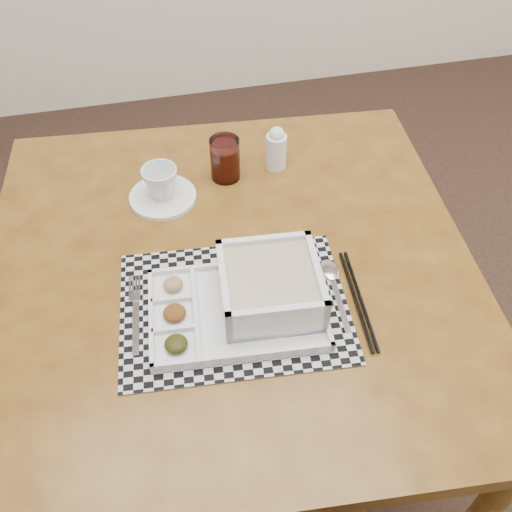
# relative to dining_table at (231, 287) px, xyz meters

# --- Properties ---
(dining_table) EXTENTS (1.07, 1.07, 0.74)m
(dining_table) POSITION_rel_dining_table_xyz_m (0.00, 0.00, 0.00)
(dining_table) COLOR #4E2B0E
(dining_table) RESTS_ON ground
(placemat) EXTENTS (0.45, 0.35, 0.00)m
(placemat) POSITION_rel_dining_table_xyz_m (-0.01, -0.11, 0.08)
(placemat) COLOR #B5B5BD
(placemat) RESTS_ON dining_table
(serving_tray) EXTENTS (0.34, 0.25, 0.09)m
(serving_tray) POSITION_rel_dining_table_xyz_m (0.03, -0.12, 0.11)
(serving_tray) COLOR white
(serving_tray) RESTS_ON placemat
(fork) EXTENTS (0.03, 0.19, 0.00)m
(fork) POSITION_rel_dining_table_xyz_m (-0.20, -0.08, 0.08)
(fork) COLOR #BBBCC2
(fork) RESTS_ON placemat
(spoon) EXTENTS (0.04, 0.18, 0.01)m
(spoon) POSITION_rel_dining_table_xyz_m (0.19, -0.08, 0.08)
(spoon) COLOR #BBBCC2
(spoon) RESTS_ON placemat
(chopsticks) EXTENTS (0.04, 0.24, 0.01)m
(chopsticks) POSITION_rel_dining_table_xyz_m (0.22, -0.15, 0.08)
(chopsticks) COLOR black
(chopsticks) RESTS_ON placemat
(saucer) EXTENTS (0.15, 0.15, 0.01)m
(saucer) POSITION_rel_dining_table_xyz_m (-0.11, 0.23, 0.08)
(saucer) COLOR white
(saucer) RESTS_ON dining_table
(cup) EXTENTS (0.10, 0.10, 0.07)m
(cup) POSITION_rel_dining_table_xyz_m (-0.11, 0.23, 0.12)
(cup) COLOR white
(cup) RESTS_ON saucer
(juice_glass) EXTENTS (0.07, 0.07, 0.10)m
(juice_glass) POSITION_rel_dining_table_xyz_m (0.04, 0.27, 0.12)
(juice_glass) COLOR white
(juice_glass) RESTS_ON dining_table
(creamer_bottle) EXTENTS (0.05, 0.05, 0.11)m
(creamer_bottle) POSITION_rel_dining_table_xyz_m (0.17, 0.28, 0.13)
(creamer_bottle) COLOR white
(creamer_bottle) RESTS_ON dining_table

